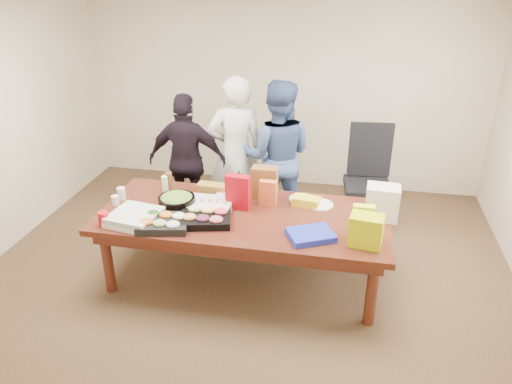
% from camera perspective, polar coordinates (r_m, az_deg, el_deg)
% --- Properties ---
extents(floor, '(5.50, 5.00, 0.02)m').
position_cam_1_polar(floor, '(5.12, -1.41, -10.13)').
color(floor, '#47301E').
rests_on(floor, ground).
extents(wall_back, '(5.50, 0.04, 2.70)m').
position_cam_1_polar(wall_back, '(6.81, 3.12, 11.77)').
color(wall_back, beige).
rests_on(wall_back, floor).
extents(wall_front, '(5.50, 0.04, 2.70)m').
position_cam_1_polar(wall_front, '(2.43, -15.25, -17.67)').
color(wall_front, beige).
rests_on(wall_front, floor).
extents(conference_table, '(2.80, 1.20, 0.75)m').
position_cam_1_polar(conference_table, '(4.90, -1.45, -6.48)').
color(conference_table, '#4C1C0F').
rests_on(conference_table, floor).
extents(office_chair, '(0.67, 0.67, 1.20)m').
position_cam_1_polar(office_chair, '(5.87, 12.94, 1.04)').
color(office_chair, black).
rests_on(office_chair, floor).
extents(person_center, '(0.78, 0.65, 1.83)m').
position_cam_1_polar(person_center, '(5.77, -2.36, 4.63)').
color(person_center, silver).
rests_on(person_center, floor).
extents(person_right, '(0.91, 0.73, 1.79)m').
position_cam_1_polar(person_right, '(5.71, 2.47, 4.23)').
color(person_right, '#374C7B').
rests_on(person_right, floor).
extents(person_left, '(0.97, 0.43, 1.62)m').
position_cam_1_polar(person_left, '(5.84, -7.99, 3.61)').
color(person_left, black).
rests_on(person_left, floor).
extents(veggie_tray, '(0.52, 0.44, 0.07)m').
position_cam_1_polar(veggie_tray, '(4.56, -10.82, -3.63)').
color(veggie_tray, black).
rests_on(veggie_tray, conference_table).
extents(fruit_tray, '(0.54, 0.46, 0.07)m').
position_cam_1_polar(fruit_tray, '(4.58, -5.94, -3.11)').
color(fruit_tray, black).
rests_on(fruit_tray, conference_table).
extents(sheet_cake, '(0.44, 0.33, 0.08)m').
position_cam_1_polar(sheet_cake, '(4.82, -5.44, -1.53)').
color(sheet_cake, silver).
rests_on(sheet_cake, conference_table).
extents(salad_bowl, '(0.41, 0.41, 0.12)m').
position_cam_1_polar(salad_bowl, '(4.87, -9.26, -1.21)').
color(salad_bowl, black).
rests_on(salad_bowl, conference_table).
extents(chip_bag_blue, '(0.47, 0.43, 0.06)m').
position_cam_1_polar(chip_bag_blue, '(4.34, 6.45, -5.04)').
color(chip_bag_blue, '#1F2DBC').
rests_on(chip_bag_blue, conference_table).
extents(chip_bag_red, '(0.25, 0.12, 0.35)m').
position_cam_1_polar(chip_bag_red, '(4.75, -2.11, -0.01)').
color(chip_bag_red, '#AA0713').
rests_on(chip_bag_red, conference_table).
extents(chip_bag_yellow, '(0.19, 0.08, 0.29)m').
position_cam_1_polar(chip_bag_yellow, '(4.41, 12.43, -3.23)').
color(chip_bag_yellow, '#F7F524').
rests_on(chip_bag_yellow, conference_table).
extents(chip_bag_orange, '(0.17, 0.08, 0.27)m').
position_cam_1_polar(chip_bag_orange, '(4.82, 1.43, -0.14)').
color(chip_bag_orange, '#D85F2D').
rests_on(chip_bag_orange, conference_table).
extents(mayo_jar, '(0.12, 0.12, 0.15)m').
position_cam_1_polar(mayo_jar, '(5.02, 1.48, 0.24)').
color(mayo_jar, silver).
rests_on(mayo_jar, conference_table).
extents(mustard_bottle, '(0.07, 0.07, 0.16)m').
position_cam_1_polar(mustard_bottle, '(4.96, 0.57, -0.03)').
color(mustard_bottle, gold).
rests_on(mustard_bottle, conference_table).
extents(dressing_bottle, '(0.09, 0.09, 0.22)m').
position_cam_1_polar(dressing_bottle, '(5.20, -10.15, 1.13)').
color(dressing_bottle, brown).
rests_on(dressing_bottle, conference_table).
extents(ranch_bottle, '(0.07, 0.07, 0.19)m').
position_cam_1_polar(ranch_bottle, '(5.18, -10.61, 0.85)').
color(ranch_bottle, '#ECEAC7').
rests_on(ranch_bottle, conference_table).
extents(banana_bunch, '(0.29, 0.19, 0.09)m').
position_cam_1_polar(banana_bunch, '(4.88, 5.90, -1.10)').
color(banana_bunch, yellow).
rests_on(banana_bunch, conference_table).
extents(bread_loaf, '(0.31, 0.15, 0.12)m').
position_cam_1_polar(bread_loaf, '(5.09, -5.16, 0.32)').
color(bread_loaf, olive).
rests_on(bread_loaf, conference_table).
extents(kraft_bag, '(0.26, 0.15, 0.34)m').
position_cam_1_polar(kraft_bag, '(4.96, 1.01, 1.09)').
color(kraft_bag, brown).
rests_on(kraft_bag, conference_table).
extents(red_cup, '(0.12, 0.12, 0.13)m').
position_cam_1_polar(red_cup, '(4.71, -17.42, -2.98)').
color(red_cup, red).
rests_on(red_cup, conference_table).
extents(clear_cup_a, '(0.09, 0.09, 0.10)m').
position_cam_1_polar(clear_cup_a, '(5.07, -16.15, -0.94)').
color(clear_cup_a, white).
rests_on(clear_cup_a, conference_table).
extents(clear_cup_b, '(0.11, 0.11, 0.12)m').
position_cam_1_polar(clear_cup_b, '(5.17, -15.50, -0.16)').
color(clear_cup_b, white).
rests_on(clear_cup_b, conference_table).
extents(pizza_box_lower, '(0.48, 0.48, 0.05)m').
position_cam_1_polar(pizza_box_lower, '(4.71, -14.09, -3.13)').
color(pizza_box_lower, white).
rests_on(pizza_box_lower, conference_table).
extents(pizza_box_upper, '(0.48, 0.48, 0.05)m').
position_cam_1_polar(pizza_box_upper, '(4.68, -14.04, -2.63)').
color(pizza_box_upper, beige).
rests_on(pizza_box_upper, pizza_box_lower).
extents(plate_a, '(0.29, 0.29, 0.02)m').
position_cam_1_polar(plate_a, '(4.92, 7.50, -1.47)').
color(plate_a, white).
rests_on(plate_a, conference_table).
extents(plate_b, '(0.31, 0.31, 0.02)m').
position_cam_1_polar(plate_b, '(5.00, 5.41, -0.84)').
color(plate_b, silver).
rests_on(plate_b, conference_table).
extents(dip_bowl_a, '(0.17, 0.17, 0.06)m').
position_cam_1_polar(dip_bowl_a, '(5.00, 1.10, -0.45)').
color(dip_bowl_a, beige).
rests_on(dip_bowl_a, conference_table).
extents(dip_bowl_b, '(0.17, 0.17, 0.07)m').
position_cam_1_polar(dip_bowl_b, '(4.98, -3.76, -0.60)').
color(dip_bowl_b, '#C6BC90').
rests_on(dip_bowl_b, conference_table).
extents(grocery_bag_white, '(0.32, 0.24, 0.33)m').
position_cam_1_polar(grocery_bag_white, '(4.72, 14.57, -1.19)').
color(grocery_bag_white, white).
rests_on(grocery_bag_white, conference_table).
extents(grocery_bag_yellow, '(0.31, 0.23, 0.28)m').
position_cam_1_polar(grocery_bag_yellow, '(4.27, 12.78, -4.41)').
color(grocery_bag_yellow, '#C0D206').
rests_on(grocery_bag_yellow, conference_table).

